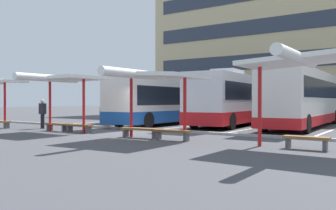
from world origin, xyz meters
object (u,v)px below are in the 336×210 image
at_px(waiting_shelter_1, 62,80).
at_px(waiting_shelter_2, 153,76).
at_px(coach_bus_0, 152,102).
at_px(coach_bus_1, 174,102).
at_px(waiting_passenger_0, 43,111).
at_px(bench_6, 306,140).
at_px(bench_2, 57,125).
at_px(bench_4, 140,130).
at_px(bench_5, 172,133).
at_px(coach_bus_2, 235,100).
at_px(bench_3, 79,126).
at_px(coach_bus_3, 304,98).
at_px(waiting_shelter_3, 304,61).

distance_m(waiting_shelter_1, waiting_shelter_2, 6.05).
xyz_separation_m(coach_bus_0, waiting_shelter_1, (2.97, -11.86, 1.22)).
height_order(coach_bus_1, waiting_passenger_0, coach_bus_1).
bearing_deg(bench_6, coach_bus_0, 142.89).
xyz_separation_m(coach_bus_0, bench_2, (2.07, -11.48, -1.23)).
bearing_deg(bench_2, coach_bus_0, 100.23).
bearing_deg(bench_4, bench_5, -2.84).
distance_m(bench_6, waiting_passenger_0, 15.50).
relative_size(coach_bus_2, waiting_passenger_0, 6.30).
bearing_deg(waiting_shelter_2, waiting_shelter_1, 178.97).
bearing_deg(bench_3, bench_2, 178.85).
height_order(coach_bus_3, bench_6, coach_bus_3).
xyz_separation_m(coach_bus_0, bench_6, (15.28, -11.56, -1.23)).
distance_m(coach_bus_1, bench_3, 9.01).
bearing_deg(waiting_shelter_1, coach_bus_0, 104.07).
relative_size(coach_bus_0, coach_bus_2, 0.94).
bearing_deg(waiting_shelter_2, bench_3, 175.02).
bearing_deg(bench_6, coach_bus_1, 141.66).
bearing_deg(coach_bus_0, waiting_shelter_1, -75.93).
relative_size(waiting_shelter_2, bench_4, 2.64).
relative_size(bench_3, bench_6, 1.09).
distance_m(coach_bus_0, coach_bus_1, 4.73).
bearing_deg(bench_4, coach_bus_0, 124.69).
relative_size(coach_bus_1, coach_bus_2, 1.12).
distance_m(bench_3, bench_6, 11.40).
bearing_deg(coach_bus_3, coach_bus_1, -168.40).
relative_size(bench_3, bench_5, 0.98).
height_order(bench_2, waiting_shelter_2, waiting_shelter_2).
xyz_separation_m(waiting_shelter_1, bench_5, (6.94, 0.04, -2.45)).
distance_m(coach_bus_0, waiting_shelter_2, 15.03).
bearing_deg(bench_4, coach_bus_1, 114.54).
distance_m(coach_bus_1, waiting_shelter_3, 14.72).
bearing_deg(bench_5, coach_bus_1, 122.92).
height_order(bench_3, waiting_passenger_0, waiting_passenger_0).
relative_size(coach_bus_2, bench_6, 7.32).
height_order(bench_3, waiting_shelter_2, waiting_shelter_2).
bearing_deg(coach_bus_0, bench_5, -50.00).
relative_size(coach_bus_0, bench_6, 6.92).
xyz_separation_m(coach_bus_2, bench_2, (-6.17, -9.97, -1.39)).
bearing_deg(coach_bus_0, bench_2, -79.77).
distance_m(waiting_shelter_1, bench_2, 2.63).
relative_size(coach_bus_2, waiting_shelter_2, 2.22).
bearing_deg(waiting_shelter_2, coach_bus_0, 127.00).
distance_m(coach_bus_3, bench_5, 11.43).
xyz_separation_m(waiting_shelter_1, bench_3, (0.90, 0.34, -2.45)).
relative_size(bench_3, waiting_shelter_2, 0.33).
xyz_separation_m(waiting_shelter_1, bench_4, (5.14, 0.13, -2.44)).
height_order(coach_bus_1, bench_4, coach_bus_1).
bearing_deg(coach_bus_3, waiting_shelter_1, -131.21).
bearing_deg(waiting_shelter_2, bench_4, 165.10).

